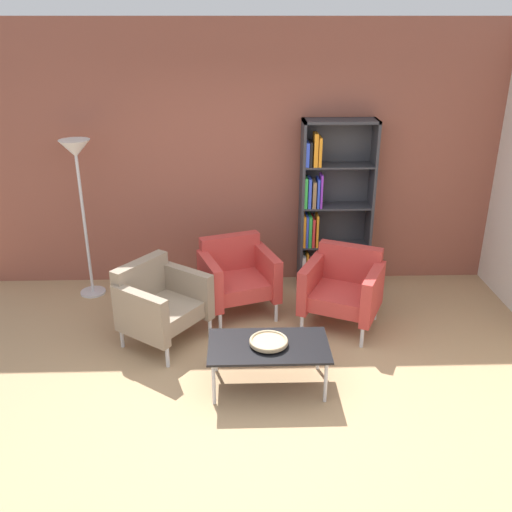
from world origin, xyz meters
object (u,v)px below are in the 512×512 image
(coffee_table_low, at_px, (269,348))
(decorative_bowl, at_px, (269,341))
(bookshelf_tall, at_px, (328,208))
(armchair_near_window, at_px, (237,275))
(armchair_by_bookshelf, at_px, (343,287))
(floor_lamp_torchiere, at_px, (78,168))
(armchair_spare_guest, at_px, (159,302))

(coffee_table_low, relative_size, decorative_bowl, 3.12)
(bookshelf_tall, bearing_deg, armchair_near_window, -147.24)
(armchair_near_window, distance_m, armchair_by_bookshelf, 1.10)
(decorative_bowl, distance_m, armchair_by_bookshelf, 1.30)
(armchair_near_window, bearing_deg, floor_lamp_torchiere, 145.22)
(decorative_bowl, height_order, floor_lamp_torchiere, floor_lamp_torchiere)
(bookshelf_tall, xyz_separation_m, decorative_bowl, (-0.76, -1.99, -0.49))
(armchair_near_window, bearing_deg, armchair_by_bookshelf, -35.14)
(armchair_near_window, distance_m, armchair_spare_guest, 0.93)
(armchair_near_window, distance_m, floor_lamp_torchiere, 1.99)
(decorative_bowl, relative_size, armchair_by_bookshelf, 0.35)
(armchair_by_bookshelf, bearing_deg, armchair_near_window, -171.10)
(bookshelf_tall, relative_size, armchair_near_window, 2.15)
(decorative_bowl, relative_size, armchair_near_window, 0.36)
(armchair_near_window, relative_size, armchair_by_bookshelf, 0.96)
(armchair_spare_guest, distance_m, floor_lamp_torchiere, 1.73)
(floor_lamp_torchiere, bearing_deg, armchair_by_bookshelf, -16.03)
(bookshelf_tall, distance_m, decorative_bowl, 2.19)
(armchair_spare_guest, xyz_separation_m, floor_lamp_torchiere, (-0.91, 1.04, 1.03))
(bookshelf_tall, relative_size, floor_lamp_torchiere, 1.09)
(bookshelf_tall, distance_m, armchair_near_window, 1.32)
(floor_lamp_torchiere, bearing_deg, coffee_table_low, -43.47)
(coffee_table_low, height_order, floor_lamp_torchiere, floor_lamp_torchiere)
(coffee_table_low, height_order, armchair_near_window, armchair_near_window)
(coffee_table_low, distance_m, armchair_by_bookshelf, 1.30)
(bookshelf_tall, bearing_deg, floor_lamp_torchiere, -175.90)
(armchair_by_bookshelf, bearing_deg, bookshelf_tall, 117.24)
(armchair_spare_guest, height_order, floor_lamp_torchiere, floor_lamp_torchiere)
(bookshelf_tall, height_order, floor_lamp_torchiere, bookshelf_tall)
(decorative_bowl, bearing_deg, armchair_by_bookshelf, 52.25)
(bookshelf_tall, height_order, armchair_near_window, bookshelf_tall)
(coffee_table_low, relative_size, armchair_by_bookshelf, 1.09)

